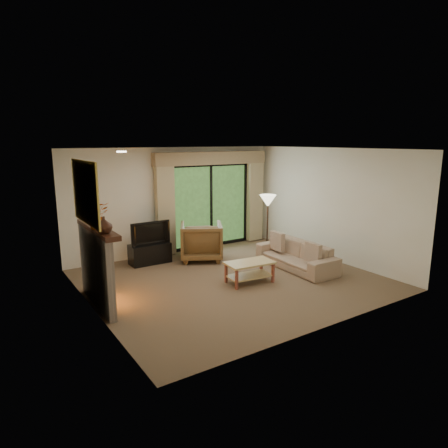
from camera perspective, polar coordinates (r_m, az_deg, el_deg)
floor at (r=8.15m, az=1.17°, el=-7.96°), size 5.50×5.50×0.00m
ceiling at (r=7.66m, az=1.25°, el=10.65°), size 5.50×5.50×0.00m
wall_back at (r=9.93m, az=-6.99°, el=3.32°), size 5.00×0.00×5.00m
wall_front at (r=5.96m, az=14.95°, el=-2.77°), size 5.00×0.00×5.00m
wall_left at (r=6.67m, az=-18.65°, el=-1.44°), size 0.00×5.00×5.00m
wall_right at (r=9.61m, az=14.87°, el=2.72°), size 0.00×5.00×5.00m
fireplace at (r=7.05m, az=-17.80°, el=-5.88°), size 0.24×1.70×1.37m
mirror at (r=6.76m, az=-19.17°, el=4.29°), size 0.07×1.45×1.02m
sliding_door at (r=10.40m, az=-1.90°, el=2.67°), size 2.26×0.10×2.16m
curtain_left at (r=9.66m, az=-8.42°, el=2.44°), size 0.45×0.18×2.35m
curtain_right at (r=11.05m, az=4.39°, el=3.72°), size 0.45×0.18×2.35m
cornice at (r=10.20m, az=-1.68°, el=9.39°), size 3.20×0.24×0.32m
media_console at (r=9.29m, az=-10.54°, el=-4.16°), size 0.92×0.41×0.46m
tv at (r=9.17m, az=-10.65°, el=-1.19°), size 0.92×0.12×0.53m
armchair at (r=9.38m, az=-3.26°, el=-2.46°), size 1.29×1.30×0.88m
sofa at (r=8.93m, az=10.25°, el=-4.44°), size 0.83×1.98×0.57m
pillow_near at (r=8.44m, az=12.61°, el=-4.01°), size 0.12×0.41×0.41m
pillow_far at (r=9.23m, az=7.60°, el=-2.44°), size 0.12×0.43×0.42m
coffee_table at (r=7.95m, az=3.67°, el=-6.88°), size 0.98×0.60×0.42m
floor_lamp at (r=9.70m, az=6.21°, el=-0.20°), size 0.45×0.45×1.49m
vase at (r=6.35m, az=-16.78°, el=-0.13°), size 0.32×0.32×0.26m
branches at (r=6.70m, az=-17.76°, el=1.12°), size 0.48×0.45×0.42m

